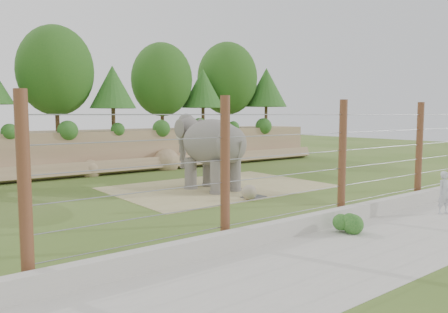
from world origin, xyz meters
TOP-DOWN VIEW (x-y plane):
  - ground at (0.00, 0.00)m, footprint 90.00×90.00m
  - back_embankment at (0.59, 12.68)m, footprint 30.00×5.52m
  - dirt_patch at (0.50, 3.00)m, footprint 10.00×7.00m
  - drain_grate at (0.04, 0.00)m, footprint 1.00×0.60m
  - elephant at (-0.21, 2.61)m, footprint 2.22×4.41m
  - stone_ball at (-0.48, -0.30)m, footprint 0.62×0.62m
  - retaining_wall at (0.00, -5.00)m, footprint 26.00×0.35m
  - walkway at (0.00, -7.00)m, footprint 26.00×4.00m
  - barrier_fence at (0.00, -4.50)m, footprint 20.26×0.26m
  - walkway_shrub at (-1.45, -5.80)m, footprint 0.63×0.63m
  - zookeeper at (3.33, -6.38)m, footprint 0.64×0.52m

SIDE VIEW (x-z plane):
  - ground at x=0.00m, z-range 0.00..0.00m
  - walkway at x=0.00m, z-range 0.00..0.01m
  - dirt_patch at x=0.50m, z-range 0.00..0.02m
  - drain_grate at x=0.04m, z-range 0.02..0.05m
  - retaining_wall at x=0.00m, z-range 0.00..0.50m
  - walkway_shrub at x=-1.45m, z-range 0.01..0.64m
  - stone_ball at x=-0.48m, z-range 0.02..0.64m
  - zookeeper at x=3.33m, z-range 0.01..1.52m
  - elephant at x=-0.21m, z-range 0.00..3.45m
  - barrier_fence at x=0.00m, z-range 0.00..4.00m
  - back_embankment at x=0.59m, z-range -0.42..8.35m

